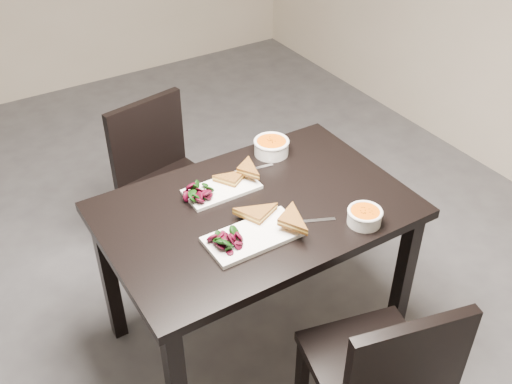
% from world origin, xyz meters
% --- Properties ---
extents(ground, '(5.00, 5.00, 0.00)m').
position_xyz_m(ground, '(0.00, 0.00, 0.00)').
color(ground, '#47474C').
rests_on(ground, ground).
extents(table, '(1.20, 0.80, 0.75)m').
position_xyz_m(table, '(0.47, -0.47, 0.65)').
color(table, black).
rests_on(table, ground).
extents(chair_near, '(0.51, 0.51, 0.85)m').
position_xyz_m(chair_near, '(0.53, -1.20, 0.48)').
color(chair_near, black).
rests_on(chair_near, ground).
extents(chair_far, '(0.49, 0.49, 0.85)m').
position_xyz_m(chair_far, '(0.39, 0.29, 0.48)').
color(chair_far, black).
rests_on(chair_far, ground).
extents(plate_near, '(0.36, 0.18, 0.02)m').
position_xyz_m(plate_near, '(0.36, -0.63, 0.76)').
color(plate_near, white).
rests_on(plate_near, table).
extents(sandwich_near, '(0.22, 0.20, 0.06)m').
position_xyz_m(sandwich_near, '(0.43, -0.61, 0.80)').
color(sandwich_near, brown).
rests_on(sandwich_near, plate_near).
extents(salad_near, '(0.11, 0.10, 0.05)m').
position_xyz_m(salad_near, '(0.26, -0.63, 0.79)').
color(salad_near, black).
rests_on(salad_near, plate_near).
extents(soup_bowl_near, '(0.13, 0.13, 0.06)m').
position_xyz_m(soup_bowl_near, '(0.76, -0.77, 0.78)').
color(soup_bowl_near, white).
rests_on(soup_bowl_near, table).
extents(cutlery_near, '(0.17, 0.09, 0.00)m').
position_xyz_m(cutlery_near, '(0.60, -0.66, 0.75)').
color(cutlery_near, silver).
rests_on(cutlery_near, table).
extents(plate_far, '(0.30, 0.15, 0.02)m').
position_xyz_m(plate_far, '(0.40, -0.31, 0.76)').
color(plate_far, white).
rests_on(plate_far, table).
extents(sandwich_far, '(0.19, 0.18, 0.05)m').
position_xyz_m(sandwich_far, '(0.47, -0.32, 0.79)').
color(sandwich_far, brown).
rests_on(sandwich_far, plate_far).
extents(salad_far, '(0.09, 0.09, 0.04)m').
position_xyz_m(salad_far, '(0.30, -0.31, 0.79)').
color(salad_far, black).
rests_on(salad_far, plate_far).
extents(soup_bowl_far, '(0.16, 0.16, 0.07)m').
position_xyz_m(soup_bowl_far, '(0.73, -0.18, 0.79)').
color(soup_bowl_far, white).
rests_on(soup_bowl_far, table).
extents(cutlery_far, '(0.18, 0.04, 0.00)m').
position_xyz_m(cutlery_far, '(0.60, -0.25, 0.75)').
color(cutlery_far, silver).
rests_on(cutlery_far, table).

